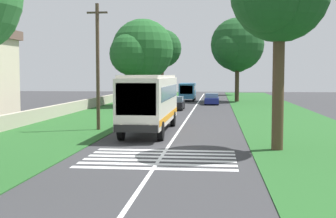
% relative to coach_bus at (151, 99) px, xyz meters
% --- Properties ---
extents(ground, '(160.00, 160.00, 0.00)m').
position_rel_coach_bus_xyz_m(ground, '(-7.98, -1.80, -2.15)').
color(ground, '#333335').
extents(grass_verge_left, '(120.00, 8.00, 0.04)m').
position_rel_coach_bus_xyz_m(grass_verge_left, '(7.02, 6.40, -2.13)').
color(grass_verge_left, '#235623').
rests_on(grass_verge_left, ground).
extents(grass_verge_right, '(120.00, 8.00, 0.04)m').
position_rel_coach_bus_xyz_m(grass_verge_right, '(7.02, -10.00, -2.13)').
color(grass_verge_right, '#235623').
rests_on(grass_verge_right, ground).
extents(centre_line, '(110.00, 0.16, 0.01)m').
position_rel_coach_bus_xyz_m(centre_line, '(7.02, -1.80, -2.14)').
color(centre_line, silver).
rests_on(centre_line, ground).
extents(coach_bus, '(11.16, 2.62, 3.73)m').
position_rel_coach_bus_xyz_m(coach_bus, '(0.00, 0.00, 0.00)').
color(coach_bus, silver).
rests_on(coach_bus, ground).
extents(zebra_crossing, '(4.95, 6.80, 0.01)m').
position_rel_coach_bus_xyz_m(zebra_crossing, '(-9.55, -1.80, -2.14)').
color(zebra_crossing, silver).
rests_on(zebra_crossing, ground).
extents(trailing_car_0, '(4.30, 1.78, 1.43)m').
position_rel_coach_bus_xyz_m(trailing_car_0, '(19.48, 0.10, -1.48)').
color(trailing_car_0, black).
rests_on(trailing_car_0, ground).
extents(trailing_car_1, '(4.30, 1.78, 1.43)m').
position_rel_coach_bus_xyz_m(trailing_car_1, '(28.59, -3.69, -1.48)').
color(trailing_car_1, navy).
rests_on(trailing_car_1, ground).
extents(trailing_minibus_0, '(6.00, 2.14, 2.53)m').
position_rel_coach_bus_xyz_m(trailing_minibus_0, '(36.14, -0.15, -0.60)').
color(trailing_minibus_0, teal).
rests_on(trailing_minibus_0, ground).
extents(roadside_tree_left_0, '(7.33, 6.16, 10.97)m').
position_rel_coach_bus_xyz_m(roadside_tree_left_0, '(44.17, 4.64, 5.60)').
color(roadside_tree_left_0, brown).
rests_on(roadside_tree_left_0, grass_verge_left).
extents(roadside_tree_left_2, '(8.73, 7.27, 10.27)m').
position_rel_coach_bus_xyz_m(roadside_tree_left_2, '(24.41, 4.64, 4.32)').
color(roadside_tree_left_2, '#3D2D1E').
rests_on(roadside_tree_left_2, grass_verge_left).
extents(roadside_tree_right_0, '(8.55, 7.32, 11.52)m').
position_rel_coach_bus_xyz_m(roadside_tree_right_0, '(35.18, -6.95, 5.56)').
color(roadside_tree_right_0, '#3D2D1E').
rests_on(roadside_tree_right_0, grass_verge_right).
extents(roadside_tree_right_1, '(5.43, 4.57, 8.67)m').
position_rel_coach_bus_xyz_m(roadside_tree_right_1, '(55.98, -7.93, 4.14)').
color(roadside_tree_right_1, '#4C3826').
rests_on(roadside_tree_right_1, grass_verge_right).
extents(utility_pole, '(0.24, 1.40, 8.45)m').
position_rel_coach_bus_xyz_m(utility_pole, '(0.61, 3.66, 2.26)').
color(utility_pole, '#473828').
rests_on(utility_pole, grass_verge_left).
extents(roadside_wall, '(70.00, 0.40, 1.04)m').
position_rel_coach_bus_xyz_m(roadside_wall, '(12.02, 9.80, -1.59)').
color(roadside_wall, '#B2A893').
rests_on(roadside_wall, grass_verge_left).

